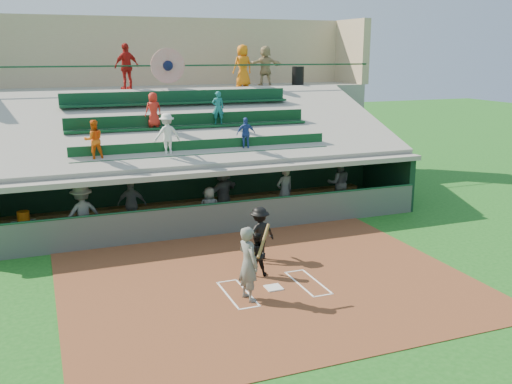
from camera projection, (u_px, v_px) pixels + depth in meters
name	position (u px, v px, depth m)	size (l,w,h in m)	color
ground	(274.00, 289.00, 15.29)	(100.00, 100.00, 0.00)	#195818
dirt_slab	(267.00, 282.00, 15.74)	(11.00, 9.00, 0.02)	brown
home_plate	(274.00, 288.00, 15.28)	(0.43, 0.43, 0.03)	white
batters_box_chalk	(274.00, 288.00, 15.29)	(2.65, 1.85, 0.01)	white
dugout_floor	(204.00, 221.00, 21.40)	(16.00, 3.50, 0.04)	gray
concourse_slab	(163.00, 136.00, 26.97)	(20.00, 3.00, 4.60)	gray
grandstand	(178.00, 147.00, 24.27)	(20.40, 10.40, 7.80)	#545953
batter_at_plate	(248.00, 263.00, 14.37)	(0.93, 0.82, 1.95)	#5A5D58
catcher	(256.00, 254.00, 16.04)	(0.61, 0.48, 1.26)	black
home_umpire	(259.00, 233.00, 17.28)	(1.06, 0.61, 1.64)	black
dugout_bench	(189.00, 206.00, 22.47)	(15.03, 0.45, 0.45)	brown
white_table	(25.00, 232.00, 18.84)	(0.78, 0.59, 0.68)	white
water_cooler	(23.00, 217.00, 18.65)	(0.39, 0.39, 0.39)	orange
dugout_player_a	(82.00, 214.00, 18.65)	(1.28, 0.74, 1.99)	#555853
dugout_player_b	(132.00, 204.00, 20.30)	(1.02, 0.42, 1.74)	#61645F
dugout_player_c	(210.00, 209.00, 20.04)	(0.76, 0.50, 1.56)	#52534F
dugout_player_d	(223.00, 191.00, 21.63)	(1.85, 0.59, 2.00)	#555752
dugout_player_e	(285.00, 192.00, 21.57)	(0.73, 0.48, 1.99)	#5A5C57
dugout_player_f	(339.00, 183.00, 23.10)	(0.95, 0.74, 1.94)	#52544F
trash_bin	(298.00, 76.00, 28.06)	(0.59, 0.59, 0.89)	black
concourse_staff_a	(127.00, 66.00, 24.38)	(1.15, 0.48, 1.96)	#AE1713
concourse_staff_b	(243.00, 66.00, 26.36)	(0.94, 0.61, 1.92)	orange
concourse_staff_c	(265.00, 66.00, 27.66)	(1.74, 0.55, 1.88)	tan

